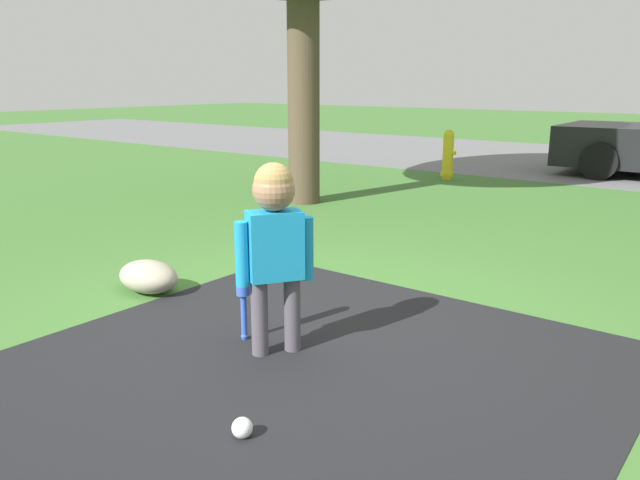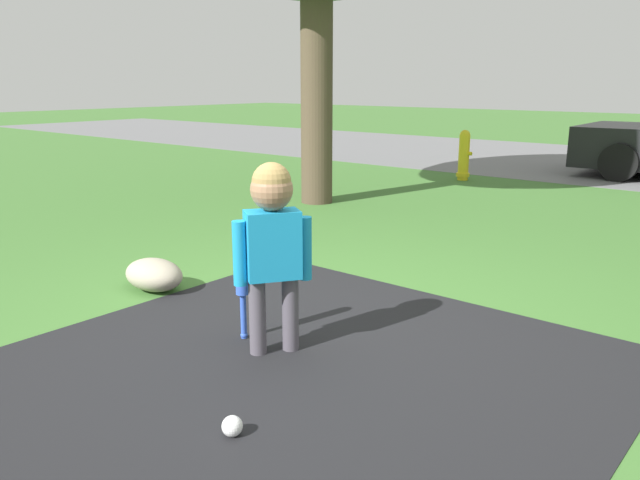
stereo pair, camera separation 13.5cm
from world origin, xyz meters
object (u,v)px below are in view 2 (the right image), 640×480
at_px(child, 272,232).
at_px(fire_hydrant, 464,156).
at_px(sports_ball, 232,426).
at_px(baseball_bat, 242,270).

bearing_deg(child, fire_hydrant, 52.03).
height_order(child, sports_ball, child).
relative_size(sports_ball, fire_hydrant, 0.12).
xyz_separation_m(child, sports_ball, (0.46, -0.74, -0.65)).
height_order(baseball_bat, fire_hydrant, fire_hydrant).
relative_size(baseball_bat, sports_ball, 7.19).
relative_size(child, baseball_bat, 1.63).
relative_size(child, sports_ball, 11.68).
bearing_deg(baseball_bat, fire_hydrant, 106.44).
bearing_deg(sports_ball, child, 121.89).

